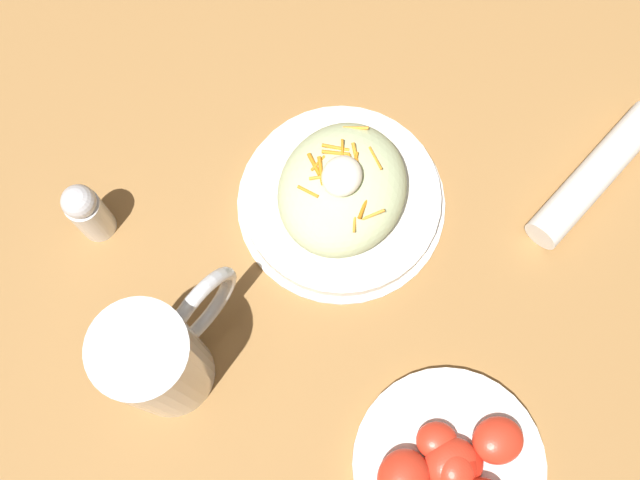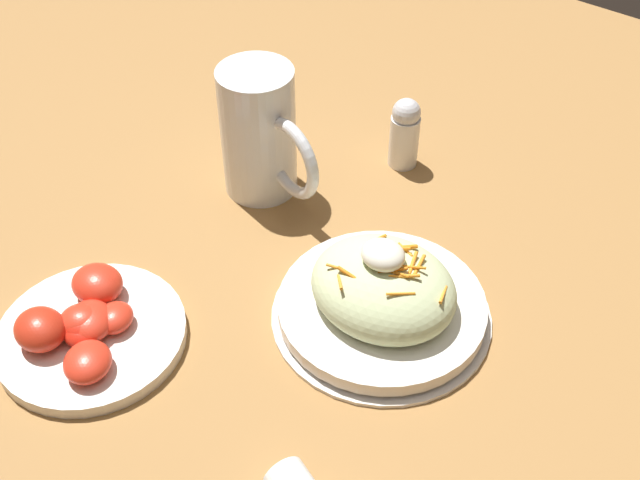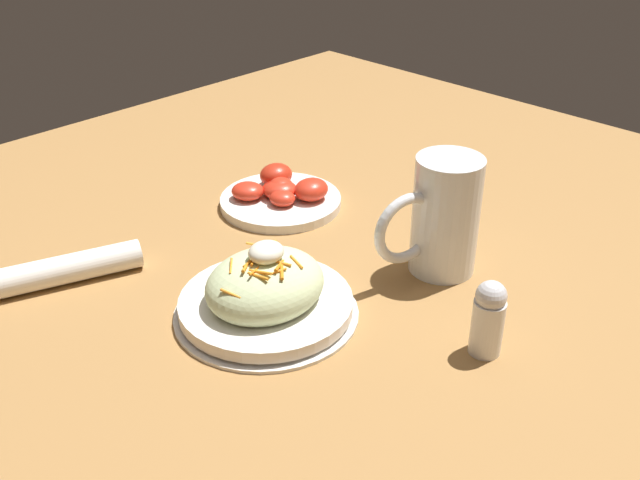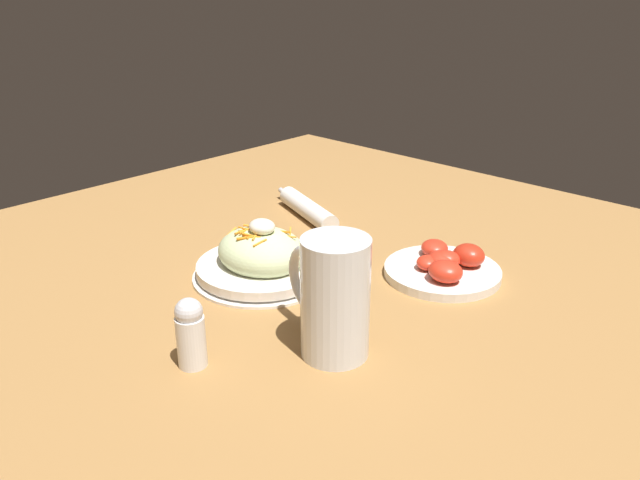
# 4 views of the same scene
# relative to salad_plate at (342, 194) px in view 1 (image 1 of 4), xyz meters

# --- Properties ---
(ground_plane) EXTENTS (1.43, 1.43, 0.00)m
(ground_plane) POSITION_rel_salad_plate_xyz_m (0.12, -0.01, -0.03)
(ground_plane) COLOR #9E703D
(salad_plate) EXTENTS (0.21, 0.21, 0.09)m
(salad_plate) POSITION_rel_salad_plate_xyz_m (0.00, 0.00, 0.00)
(salad_plate) COLOR white
(salad_plate) RESTS_ON ground_plane
(beer_mug) EXTENTS (0.14, 0.08, 0.15)m
(beer_mug) POSITION_rel_salad_plate_xyz_m (0.22, -0.08, 0.04)
(beer_mug) COLOR white
(beer_mug) RESTS_ON ground_plane
(napkin_roll) EXTENTS (0.21, 0.10, 0.04)m
(napkin_roll) POSITION_rel_salad_plate_xyz_m (-0.13, 0.23, -0.01)
(napkin_roll) COLOR white
(napkin_roll) RESTS_ON ground_plane
(tomato_plate) EXTENTS (0.18, 0.18, 0.05)m
(tomato_plate) POSITION_rel_salad_plate_xyz_m (0.20, 0.19, -0.01)
(tomato_plate) COLOR white
(tomato_plate) RESTS_ON ground_plane
(salt_shaker) EXTENTS (0.03, 0.03, 0.09)m
(salt_shaker) POSITION_rel_salad_plate_xyz_m (0.12, -0.21, 0.02)
(salt_shaker) COLOR white
(salt_shaker) RESTS_ON ground_plane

